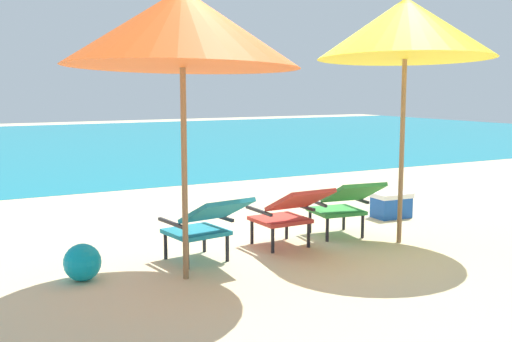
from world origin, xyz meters
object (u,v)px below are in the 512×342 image
(beach_umbrella_left, at_px, (182,28))
(beach_ball, at_px, (82,262))
(lounge_chair_center, at_px, (289,211))
(lounge_chair_left, at_px, (205,222))
(lounge_chair_right, at_px, (344,203))
(beach_umbrella_right, at_px, (406,29))
(cooler_box, at_px, (391,205))

(beach_umbrella_left, xyz_separation_m, beach_ball, (-0.81, 0.37, -1.98))
(lounge_chair_center, xyz_separation_m, beach_umbrella_left, (-1.30, -0.40, 1.74))
(lounge_chair_center, relative_size, beach_umbrella_left, 0.32)
(lounge_chair_left, xyz_separation_m, lounge_chair_right, (1.73, 0.17, 0.00))
(beach_umbrella_left, xyz_separation_m, beach_umbrella_right, (2.49, 0.08, 0.11))
(beach_umbrella_left, bearing_deg, beach_ball, 155.12)
(lounge_chair_center, distance_m, cooler_box, 2.09)
(lounge_chair_left, relative_size, beach_ball, 2.89)
(lounge_chair_left, relative_size, lounge_chair_right, 1.01)
(beach_ball, bearing_deg, lounge_chair_left, -3.03)
(beach_ball, height_order, cooler_box, beach_ball)
(beach_umbrella_left, bearing_deg, lounge_chair_center, 17.11)
(lounge_chair_left, bearing_deg, beach_umbrella_left, -136.18)
(beach_umbrella_right, distance_m, beach_ball, 3.92)
(lounge_chair_center, height_order, beach_umbrella_right, beach_umbrella_right)
(lounge_chair_center, bearing_deg, lounge_chair_left, -174.94)
(lounge_chair_center, relative_size, cooler_box, 1.83)
(beach_umbrella_left, height_order, beach_umbrella_right, beach_umbrella_right)
(lounge_chair_left, xyz_separation_m, beach_umbrella_left, (-0.33, -0.31, 1.74))
(beach_umbrella_right, height_order, cooler_box, beach_umbrella_right)
(lounge_chair_right, height_order, beach_umbrella_left, beach_umbrella_left)
(beach_ball, relative_size, cooler_box, 0.67)
(lounge_chair_left, distance_m, lounge_chair_center, 0.98)
(beach_ball, xyz_separation_m, cooler_box, (4.06, 0.72, 0.00))
(lounge_chair_left, distance_m, beach_ball, 1.16)
(lounge_chair_left, height_order, beach_umbrella_right, beach_umbrella_right)
(cooler_box, bearing_deg, beach_umbrella_left, -161.40)
(beach_umbrella_right, height_order, beach_ball, beach_umbrella_right)
(lounge_chair_left, bearing_deg, cooler_box, 14.95)
(cooler_box, bearing_deg, beach_umbrella_right, -126.97)
(lounge_chair_right, bearing_deg, lounge_chair_center, -173.37)
(lounge_chair_right, bearing_deg, beach_umbrella_left, -166.65)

